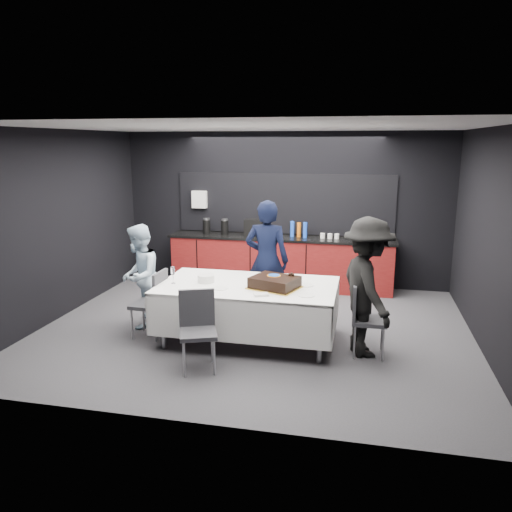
{
  "coord_description": "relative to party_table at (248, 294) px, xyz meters",
  "views": [
    {
      "loc": [
        1.45,
        -6.54,
        2.6
      ],
      "look_at": [
        0.0,
        0.1,
        1.05
      ],
      "focal_mm": 35.0,
      "sensor_mm": 36.0,
      "label": 1
    }
  ],
  "objects": [
    {
      "name": "chair_left",
      "position": [
        -1.28,
        -0.15,
        -0.11
      ],
      "size": [
        0.43,
        0.43,
        0.92
      ],
      "color": "#313136",
      "rests_on": "ground"
    },
    {
      "name": "plate_stack",
      "position": [
        -0.57,
        -0.01,
        0.19
      ],
      "size": [
        0.23,
        0.23,
        0.1
      ],
      "primitive_type": "cylinder",
      "color": "white",
      "rests_on": "party_table"
    },
    {
      "name": "person_right",
      "position": [
        1.53,
        -0.12,
        0.23
      ],
      "size": [
        1.01,
        1.28,
        1.73
      ],
      "primitive_type": "imported",
      "rotation": [
        0.0,
        0.0,
        1.95
      ],
      "color": "black",
      "rests_on": "ground"
    },
    {
      "name": "person_left",
      "position": [
        -1.64,
        0.21,
        0.1
      ],
      "size": [
        0.69,
        0.81,
        1.48
      ],
      "primitive_type": "imported",
      "rotation": [
        0.0,
        0.0,
        -1.38
      ],
      "color": "silver",
      "rests_on": "ground"
    },
    {
      "name": "ground",
      "position": [
        0.0,
        0.4,
        -0.64
      ],
      "size": [
        6.0,
        6.0,
        0.0
      ],
      "primitive_type": "plane",
      "color": "#3F3F44",
      "rests_on": "ground"
    },
    {
      "name": "party_table",
      "position": [
        0.0,
        0.0,
        0.0
      ],
      "size": [
        2.32,
        1.32,
        0.78
      ],
      "color": "#99999E",
      "rests_on": "ground"
    },
    {
      "name": "kitchenette",
      "position": [
        -0.02,
        2.62,
        -0.1
      ],
      "size": [
        4.1,
        0.64,
        2.05
      ],
      "color": "#5F0F0F",
      "rests_on": "ground"
    },
    {
      "name": "room_shell",
      "position": [
        0.0,
        0.4,
        1.22
      ],
      "size": [
        6.04,
        5.04,
        2.82
      ],
      "color": "white",
      "rests_on": "ground"
    },
    {
      "name": "person_center",
      "position": [
        0.08,
        0.89,
        0.26
      ],
      "size": [
        0.67,
        0.45,
        1.8
      ],
      "primitive_type": "imported",
      "rotation": [
        0.0,
        0.0,
        3.11
      ],
      "color": "black",
      "rests_on": "ground"
    },
    {
      "name": "loose_plate_far",
      "position": [
        0.04,
        0.36,
        0.14
      ],
      "size": [
        0.19,
        0.19,
        0.01
      ],
      "primitive_type": "cylinder",
      "color": "white",
      "rests_on": "party_table"
    },
    {
      "name": "cake_assembly",
      "position": [
        0.38,
        -0.1,
        0.21
      ],
      "size": [
        0.73,
        0.66,
        0.18
      ],
      "color": "gold",
      "rests_on": "party_table"
    },
    {
      "name": "loose_plate_right_a",
      "position": [
        0.75,
        0.12,
        0.14
      ],
      "size": [
        0.21,
        0.21,
        0.01
      ],
      "primitive_type": "cylinder",
      "color": "white",
      "rests_on": "party_table"
    },
    {
      "name": "chair_right",
      "position": [
        1.5,
        -0.14,
        -0.11
      ],
      "size": [
        0.42,
        0.42,
        0.92
      ],
      "color": "#313136",
      "rests_on": "ground"
    },
    {
      "name": "loose_plate_near",
      "position": [
        -0.3,
        -0.26,
        0.14
      ],
      "size": [
        0.2,
        0.2,
        0.01
      ],
      "primitive_type": "cylinder",
      "color": "white",
      "rests_on": "party_table"
    },
    {
      "name": "champagne_flute",
      "position": [
        -0.98,
        -0.17,
        0.3
      ],
      "size": [
        0.06,
        0.06,
        0.22
      ],
      "color": "white",
      "rests_on": "party_table"
    },
    {
      "name": "chair_near",
      "position": [
        -0.39,
        -0.93,
        -0.11
      ],
      "size": [
        0.54,
        0.54,
        0.92
      ],
      "color": "#313136",
      "rests_on": "ground"
    },
    {
      "name": "loose_plate_right_b",
      "position": [
        0.81,
        -0.33,
        0.14
      ],
      "size": [
        0.21,
        0.21,
        0.01
      ],
      "primitive_type": "cylinder",
      "color": "white",
      "rests_on": "party_table"
    },
    {
      "name": "fork_pile",
      "position": [
        0.27,
        -0.45,
        0.15
      ],
      "size": [
        0.2,
        0.17,
        0.03
      ],
      "primitive_type": "cube",
      "rotation": [
        0.0,
        0.0,
        0.39
      ],
      "color": "white",
      "rests_on": "party_table"
    }
  ]
}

